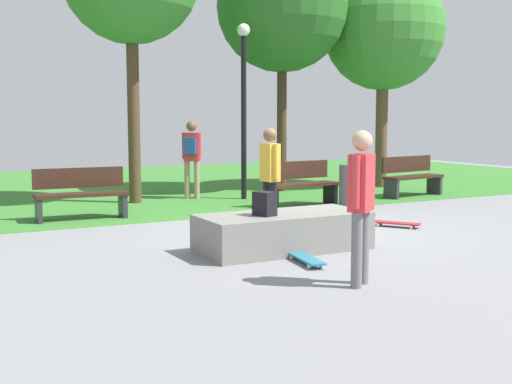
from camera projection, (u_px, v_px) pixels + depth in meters
ground_plane at (296, 228)px, 10.87m from camera, size 28.00×28.00×0.00m
grass_lawn at (142, 185)px, 17.75m from camera, size 26.60×12.30×0.01m
concrete_ledge at (284, 232)px, 9.07m from camera, size 2.33×1.02×0.51m
backpack_on_ledge at (265, 204)px, 8.81m from camera, size 0.27×0.33×0.32m
skater_performing_trick at (361, 196)px, 7.09m from camera, size 0.38×0.34×1.68m
skater_watching at (270, 171)px, 10.53m from camera, size 0.22×0.43×1.64m
skateboard_by_ledge at (306, 258)px, 8.28m from camera, size 0.32×0.82×0.08m
skateboard_spare at (396, 223)px, 11.00m from camera, size 0.61×0.78×0.08m
park_bench_near_lamppost at (81, 192)px, 11.79m from camera, size 1.62×0.54×0.91m
park_bench_by_oak at (300, 183)px, 13.53m from camera, size 1.63×0.58×0.91m
park_bench_near_path at (411, 175)px, 15.21m from camera, size 1.65×0.69×0.91m
tree_young_birch at (282, 6)px, 15.84m from camera, size 3.15×3.15×6.02m
tree_broad_elm at (384, 30)px, 16.85m from camera, size 3.07×3.07×5.56m
lamp_post at (244, 92)px, 14.47m from camera, size 0.28×0.28×3.82m
trash_bin at (353, 187)px, 13.20m from camera, size 0.55×0.55×0.87m
pedestrian_with_backpack at (191, 152)px, 14.67m from camera, size 0.43×0.45×1.72m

